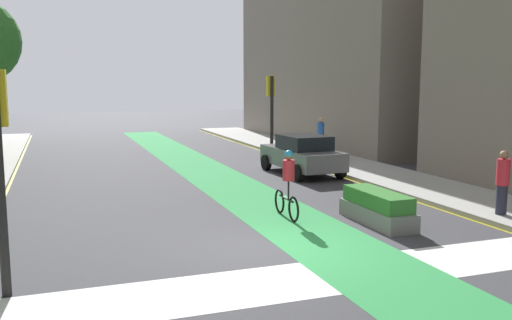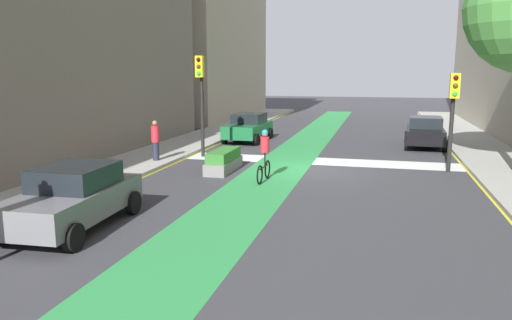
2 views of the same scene
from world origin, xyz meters
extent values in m
plane|color=#38383D|center=(0.00, 0.00, 0.00)|extent=(120.00, 120.00, 0.00)
cube|color=#2D8C47|center=(1.42, 0.00, 0.00)|extent=(2.40, 60.00, 0.01)
cube|color=silver|center=(0.00, -2.00, 0.00)|extent=(12.00, 1.80, 0.01)
cube|color=yellow|center=(-6.00, 0.00, 0.01)|extent=(0.16, 60.00, 0.01)
cube|color=#9E9E99|center=(7.50, 0.00, 0.07)|extent=(3.00, 60.00, 0.15)
cube|color=yellow|center=(6.00, 0.00, 0.01)|extent=(0.16, 60.00, 0.01)
cube|color=#B2A893|center=(13.76, -21.28, 8.15)|extent=(9.52, 17.44, 16.30)
cylinder|color=black|center=(5.41, -1.90, 2.30)|extent=(0.16, 0.16, 4.60)
cube|color=gold|center=(5.41, -1.70, 4.12)|extent=(0.35, 0.28, 0.95)
sphere|color=#3F0A0A|center=(5.41, -1.56, 4.42)|extent=(0.20, 0.20, 0.20)
sphere|color=#4C380C|center=(5.41, -1.56, 4.12)|extent=(0.20, 0.20, 0.20)
sphere|color=#26D833|center=(5.41, -1.56, 3.82)|extent=(0.20, 0.20, 0.20)
cylinder|color=black|center=(-5.22, -0.99, 1.92)|extent=(0.16, 0.16, 3.84)
cube|color=gold|center=(-5.22, -0.79, 3.37)|extent=(0.35, 0.28, 0.95)
sphere|color=#3F0A0A|center=(-5.22, -0.65, 3.67)|extent=(0.20, 0.20, 0.20)
sphere|color=#4C380C|center=(-5.22, -0.65, 3.37)|extent=(0.20, 0.20, 0.20)
sphere|color=#26D833|center=(-5.22, -0.65, 3.07)|extent=(0.20, 0.20, 0.20)
cube|color=black|center=(-4.84, -7.53, 0.67)|extent=(1.97, 4.27, 0.70)
cube|color=black|center=(-4.84, -7.72, 1.29)|extent=(1.68, 2.07, 0.55)
cylinder|color=black|center=(-5.67, -6.02, 0.32)|extent=(0.25, 0.65, 0.64)
cylinder|color=black|center=(-3.87, -6.09, 0.32)|extent=(0.25, 0.65, 0.64)
cylinder|color=black|center=(-5.80, -8.96, 0.32)|extent=(0.25, 0.65, 0.64)
cylinder|color=black|center=(-4.00, -9.03, 0.32)|extent=(0.25, 0.65, 0.64)
cube|color=slate|center=(4.83, 8.92, 0.67)|extent=(2.00, 4.28, 0.70)
cube|color=black|center=(4.84, 8.72, 1.29)|extent=(1.70, 2.08, 0.55)
cylinder|color=black|center=(3.86, 10.35, 0.32)|extent=(0.25, 0.65, 0.64)
cylinder|color=black|center=(5.66, 10.43, 0.32)|extent=(0.25, 0.65, 0.64)
cylinder|color=black|center=(4.01, 7.41, 0.32)|extent=(0.25, 0.65, 0.64)
cylinder|color=black|center=(5.80, 7.50, 0.32)|extent=(0.25, 0.65, 0.64)
cube|color=#196033|center=(4.71, -7.34, 0.67)|extent=(1.96, 4.27, 0.70)
cube|color=black|center=(4.70, -7.54, 1.29)|extent=(1.67, 2.06, 0.55)
cylinder|color=black|center=(3.86, -5.84, 0.32)|extent=(0.24, 0.65, 0.64)
cylinder|color=black|center=(5.66, -5.90, 0.32)|extent=(0.24, 0.65, 0.64)
cylinder|color=black|center=(3.75, -8.77, 0.32)|extent=(0.24, 0.65, 0.64)
cylinder|color=black|center=(5.55, -8.84, 0.32)|extent=(0.24, 0.65, 0.64)
torus|color=black|center=(1.47, 3.03, 0.34)|extent=(0.08, 0.68, 0.68)
torus|color=black|center=(1.44, 1.98, 0.34)|extent=(0.08, 0.68, 0.68)
cylinder|color=black|center=(1.45, 2.51, 0.52)|extent=(0.09, 0.95, 0.06)
cylinder|color=black|center=(1.45, 2.36, 0.79)|extent=(0.05, 0.05, 0.50)
cylinder|color=red|center=(1.45, 2.36, 1.31)|extent=(0.32, 0.32, 0.55)
sphere|color=#8C6647|center=(1.45, 2.36, 1.70)|extent=(0.22, 0.22, 0.22)
sphere|color=#268CCC|center=(1.45, 2.36, 1.74)|extent=(0.23, 0.23, 0.23)
cylinder|color=#262638|center=(6.72, 0.33, 0.54)|extent=(0.28, 0.28, 0.79)
cylinder|color=red|center=(6.72, 0.33, 1.28)|extent=(0.34, 0.34, 0.70)
sphere|color=#8C6647|center=(6.72, 0.33, 1.75)|extent=(0.23, 0.23, 0.23)
cube|color=slate|center=(3.42, 1.12, 0.23)|extent=(0.84, 2.52, 0.45)
cube|color=#33722D|center=(3.42, 1.12, 0.65)|extent=(0.76, 2.27, 0.40)
camera|label=1|loc=(-4.28, -10.96, 3.62)|focal=38.81mm
camera|label=2|loc=(-2.52, 19.23, 3.88)|focal=34.26mm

